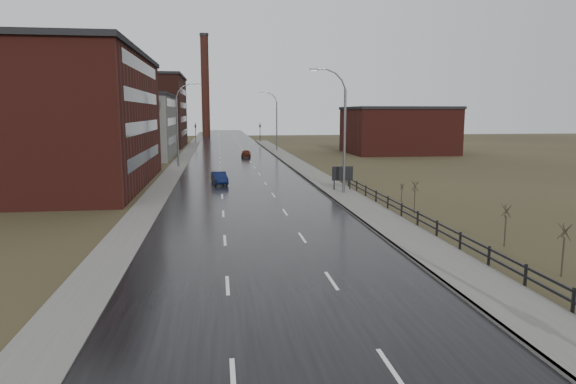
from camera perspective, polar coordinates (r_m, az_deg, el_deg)
name	(u,v)px	position (r m, az deg, el deg)	size (l,w,h in m)	color
road	(238,168)	(69.92, -5.62, 2.69)	(14.00, 300.00, 0.06)	black
sidewalk_right	(344,195)	(46.45, 6.26, -0.35)	(3.20, 180.00, 0.18)	#595651
curb_right	(328,196)	(46.11, 4.43, -0.40)	(0.16, 180.00, 0.18)	slate
sidewalk_left	(176,168)	(70.09, -12.34, 2.57)	(2.40, 260.00, 0.12)	#595651
warehouse_near	(31,120)	(57.50, -26.67, 7.20)	(22.44, 28.56, 13.50)	#471914
warehouse_mid	(123,126)	(88.85, -17.90, 6.99)	(16.32, 20.40, 10.50)	slate
warehouse_far	(123,111)	(119.23, -17.84, 8.56)	(26.52, 24.48, 15.50)	#331611
building_right	(398,130)	(97.26, 12.07, 6.76)	(18.36, 16.32, 8.50)	#471914
smokestack	(205,85)	(159.71, -9.18, 11.61)	(2.70, 2.70, 30.70)	#331611
streetlight_right_mid	(341,131)	(46.83, 5.96, 6.80)	(3.36, 0.28, 11.35)	slate
streetlight_left	(179,125)	(71.67, -11.97, 7.35)	(3.36, 0.28, 11.35)	slate
streetlight_right_far	(275,121)	(100.10, -1.43, 7.90)	(3.36, 0.28, 11.35)	slate
guardrail	(442,229)	(31.36, 16.73, -3.98)	(0.10, 53.05, 1.10)	black
shrub_c	(564,249)	(26.70, 28.28, -5.56)	(0.59, 0.62, 2.48)	#382D23
shrub_d	(506,224)	(31.21, 23.02, -3.33)	(0.57, 0.60, 2.39)	#382D23
shrub_e	(415,196)	(39.24, 13.90, -0.48)	(0.57, 0.61, 2.43)	#382D23
shrub_f	(402,192)	(44.19, 12.53, -0.01)	(0.38, 0.40, 1.57)	#382D23
billboard	(342,174)	(49.07, 6.06, 1.97)	(2.03, 0.17, 2.40)	black
traffic_light_left	(195,124)	(129.62, -10.26, 7.43)	(0.58, 2.73, 5.30)	black
traffic_light_right	(260,124)	(129.94, -3.13, 7.56)	(0.58, 2.73, 5.30)	black
car_near	(219,178)	(54.13, -7.63, 1.51)	(1.35, 3.87, 1.27)	#0A1336
car_far	(246,154)	(86.14, -4.69, 4.27)	(1.53, 3.81, 1.30)	#47180B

